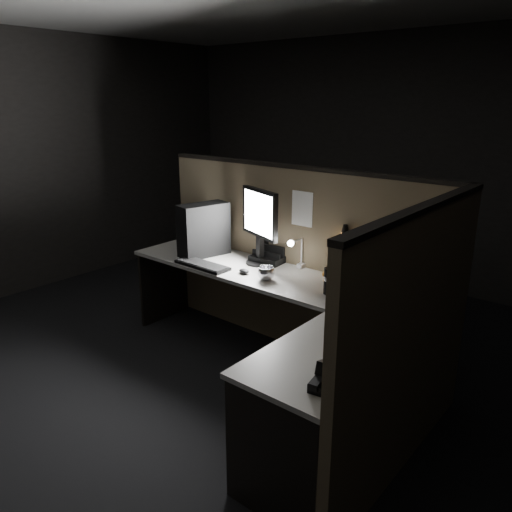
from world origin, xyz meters
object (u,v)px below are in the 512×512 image
Objects in this scene: pc_tower at (204,230)px; lava_lamp at (344,256)px; monitor at (260,219)px; keyboard at (202,265)px; desk_phone at (337,380)px.

pc_tower is 1.08× the size of lava_lamp.
pc_tower is at bearing -146.28° from monitor.
keyboard is 1.94m from desk_phone.
keyboard is (-0.30, -0.36, -0.36)m from monitor.
keyboard is 2.03× the size of desk_phone.
monitor is at bearing 131.04° from desk_phone.
monitor is 2.54× the size of desk_phone.
monitor reaches higher than lava_lamp.
pc_tower is 2.24m from desk_phone.
pc_tower is at bearing 141.98° from desk_phone.
keyboard is at bearing -110.15° from monitor.
desk_phone is at bearing -20.05° from monitor.
desk_phone is (1.45, -1.20, -0.32)m from monitor.
lava_lamp is at bearing 109.95° from desk_phone.
desk_phone is (1.75, -0.84, 0.04)m from keyboard.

